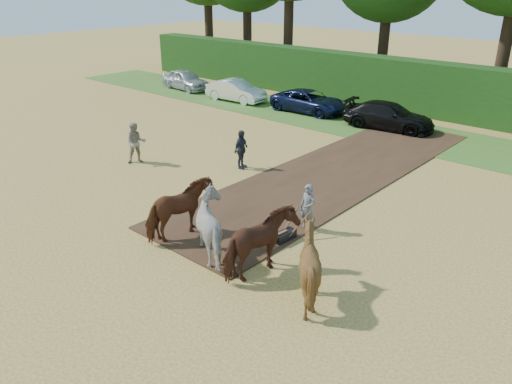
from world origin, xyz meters
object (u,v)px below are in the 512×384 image
object	(u,v)px
spectator_far	(241,150)
plough_team	(240,235)
spectator_near	(136,143)
parked_cars	(326,105)

from	to	relation	value
spectator_far	plough_team	distance (m)	7.59
spectator_near	spectator_far	bearing A→B (deg)	-25.40
parked_cars	spectator_far	bearing A→B (deg)	-77.61
parked_cars	plough_team	bearing A→B (deg)	-64.12
spectator_near	parked_cars	xyz separation A→B (m)	(1.79, 11.72, -0.20)
spectator_far	parked_cars	world-z (taller)	spectator_far
plough_team	spectator_near	bearing A→B (deg)	160.92
plough_team	parked_cars	world-z (taller)	plough_team
spectator_near	parked_cars	size ratio (longest dim) A/B	0.06
spectator_far	parked_cars	distance (m)	9.48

